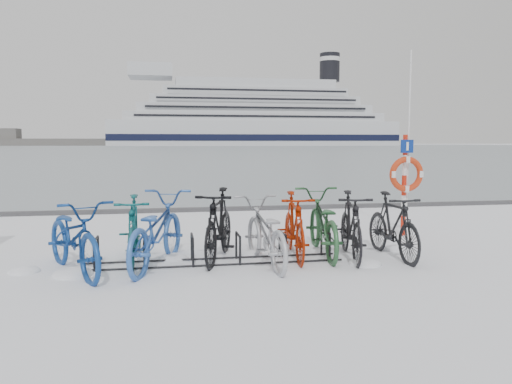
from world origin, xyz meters
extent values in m
plane|color=white|center=(0.00, 0.00, 0.00)|extent=(900.00, 900.00, 0.00)
cube|color=#939EA5|center=(0.00, 155.00, 0.01)|extent=(400.00, 298.00, 0.02)
cube|color=#3F3F42|center=(0.00, 5.90, 0.05)|extent=(400.00, 0.25, 0.10)
cylinder|color=black|center=(-1.80, -0.22, 0.22)|extent=(0.04, 0.04, 0.44)
cylinder|color=black|center=(-1.80, 0.22, 0.22)|extent=(0.04, 0.04, 0.44)
cylinder|color=black|center=(-1.80, 0.00, 0.44)|extent=(0.04, 0.44, 0.04)
cylinder|color=black|center=(-1.08, -0.22, 0.22)|extent=(0.04, 0.04, 0.44)
cylinder|color=black|center=(-1.08, 0.22, 0.22)|extent=(0.04, 0.04, 0.44)
cylinder|color=black|center=(-1.08, 0.00, 0.44)|extent=(0.04, 0.44, 0.04)
cylinder|color=black|center=(-0.36, -0.22, 0.22)|extent=(0.04, 0.04, 0.44)
cylinder|color=black|center=(-0.36, 0.22, 0.22)|extent=(0.04, 0.04, 0.44)
cylinder|color=black|center=(-0.36, 0.00, 0.44)|extent=(0.04, 0.44, 0.04)
cylinder|color=black|center=(0.36, -0.22, 0.22)|extent=(0.04, 0.04, 0.44)
cylinder|color=black|center=(0.36, 0.22, 0.22)|extent=(0.04, 0.04, 0.44)
cylinder|color=black|center=(0.36, 0.00, 0.44)|extent=(0.04, 0.44, 0.04)
cylinder|color=black|center=(1.08, -0.22, 0.22)|extent=(0.04, 0.04, 0.44)
cylinder|color=black|center=(1.08, 0.22, 0.22)|extent=(0.04, 0.04, 0.44)
cylinder|color=black|center=(1.08, 0.00, 0.44)|extent=(0.04, 0.44, 0.04)
cylinder|color=black|center=(1.80, -0.22, 0.22)|extent=(0.04, 0.04, 0.44)
cylinder|color=black|center=(1.80, 0.22, 0.22)|extent=(0.04, 0.04, 0.44)
cylinder|color=black|center=(1.80, 0.00, 0.44)|extent=(0.04, 0.44, 0.04)
cylinder|color=black|center=(0.00, -0.22, 0.02)|extent=(4.00, 0.03, 0.03)
cylinder|color=black|center=(0.00, 0.22, 0.02)|extent=(4.00, 0.03, 0.03)
cylinder|color=red|center=(3.99, 1.68, 0.20)|extent=(0.09, 0.09, 0.41)
cylinder|color=silver|center=(3.99, 1.68, 0.61)|extent=(0.09, 0.09, 0.41)
cylinder|color=red|center=(3.99, 1.68, 1.02)|extent=(0.09, 0.09, 0.41)
cylinder|color=silver|center=(3.99, 1.68, 1.43)|extent=(0.09, 0.09, 0.41)
cylinder|color=red|center=(3.99, 1.68, 1.84)|extent=(0.09, 0.09, 0.41)
torus|color=red|center=(3.99, 1.59, 1.25)|extent=(0.71, 0.12, 0.71)
cube|color=navy|center=(3.99, 1.60, 1.81)|extent=(0.26, 0.03, 0.26)
cylinder|color=silver|center=(4.08, 1.73, 1.85)|extent=(0.03, 0.03, 3.71)
cube|color=silver|center=(40.04, 225.92, 5.73)|extent=(133.79, 24.85, 11.47)
cube|color=black|center=(40.04, 213.45, 3.82)|extent=(133.79, 0.30, 2.87)
cube|color=black|center=(40.04, 238.39, 3.82)|extent=(133.79, 0.30, 2.87)
cube|color=silver|center=(40.04, 225.92, 13.38)|extent=(119.46, 22.94, 3.82)
cube|color=silver|center=(40.04, 225.92, 21.02)|extent=(96.52, 20.07, 3.82)
cube|color=silver|center=(40.04, 225.92, 28.67)|extent=(73.59, 17.20, 3.82)
cube|color=silver|center=(-7.74, 225.92, 33.45)|extent=(19.11, 19.11, 5.73)
cylinder|color=black|center=(76.36, 225.92, 37.27)|extent=(9.56, 9.56, 13.38)
cube|color=black|center=(40.04, 214.26, 17.20)|extent=(105.12, 0.20, 11.47)
imported|color=navy|center=(-2.07, -0.23, 0.57)|extent=(1.65, 2.26, 1.13)
imported|color=#0F5457|center=(-1.26, 0.26, 0.55)|extent=(0.54, 1.83, 1.09)
imported|color=#3161B4|center=(-0.91, -0.03, 0.58)|extent=(1.44, 2.36, 1.17)
imported|color=black|center=(0.08, 0.22, 0.59)|extent=(1.12, 2.05, 1.19)
imported|color=#A8A9B0|center=(0.75, -0.21, 0.53)|extent=(0.90, 2.10, 1.07)
imported|color=#951C03|center=(1.31, 0.15, 0.56)|extent=(0.68, 1.89, 1.11)
imported|color=#295A32|center=(1.84, 0.32, 0.57)|extent=(0.98, 2.23, 1.13)
imported|color=black|center=(2.22, -0.02, 0.56)|extent=(0.88, 1.94, 1.13)
imported|color=black|center=(2.92, -0.10, 0.55)|extent=(0.55, 1.85, 1.10)
ellipsoid|color=white|center=(-2.81, -0.06, 0.00)|extent=(0.46, 0.46, 0.16)
ellipsoid|color=white|center=(0.67, 0.51, 0.00)|extent=(0.37, 0.37, 0.13)
ellipsoid|color=white|center=(3.19, 0.43, 0.00)|extent=(0.45, 0.45, 0.16)
ellipsoid|color=white|center=(-2.08, -0.37, 0.00)|extent=(0.58, 0.58, 0.20)
ellipsoid|color=white|center=(1.31, 0.71, 0.00)|extent=(0.52, 0.52, 0.18)
ellipsoid|color=white|center=(2.28, -0.50, 0.00)|extent=(0.51, 0.51, 0.18)
ellipsoid|color=white|center=(-0.65, 0.40, 0.00)|extent=(0.48, 0.48, 0.17)
camera|label=1|loc=(-0.71, -7.68, 1.90)|focal=35.00mm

